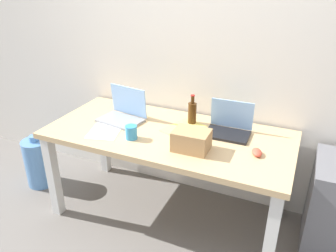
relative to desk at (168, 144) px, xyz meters
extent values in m
plane|color=slate|center=(0.00, 0.00, -0.63)|extent=(8.00, 8.00, 0.00)
cube|color=silver|center=(0.00, 0.46, 0.67)|extent=(5.20, 0.08, 2.60)
cube|color=tan|center=(0.00, 0.00, 0.07)|extent=(1.73, 0.80, 0.04)
cube|color=silver|center=(-0.81, -0.34, -0.29)|extent=(0.07, 0.07, 0.68)
cube|color=silver|center=(0.81, -0.34, -0.29)|extent=(0.07, 0.07, 0.68)
cube|color=silver|center=(-0.81, 0.34, -0.29)|extent=(0.07, 0.07, 0.68)
cube|color=silver|center=(0.81, 0.34, -0.29)|extent=(0.07, 0.07, 0.68)
cube|color=gray|center=(-0.41, 0.02, 0.10)|extent=(0.35, 0.26, 0.02)
cube|color=#8CB7EA|center=(-0.39, 0.13, 0.22)|extent=(0.32, 0.08, 0.23)
cube|color=black|center=(0.39, 0.12, 0.10)|extent=(0.30, 0.21, 0.02)
cube|color=#8CB7EA|center=(0.39, 0.23, 0.21)|extent=(0.30, 0.02, 0.20)
cylinder|color=#47280F|center=(0.10, 0.22, 0.17)|extent=(0.06, 0.06, 0.16)
cylinder|color=#47280F|center=(0.10, 0.22, 0.28)|extent=(0.03, 0.03, 0.06)
cylinder|color=#B21E19|center=(0.10, 0.22, 0.31)|extent=(0.03, 0.03, 0.01)
ellipsoid|color=#D84C38|center=(0.63, -0.06, 0.11)|extent=(0.09, 0.11, 0.03)
cube|color=tan|center=(0.23, -0.16, 0.16)|extent=(0.23, 0.17, 0.13)
cylinder|color=#338CC6|center=(-0.19, -0.19, 0.14)|extent=(0.08, 0.08, 0.09)
cube|color=#F4E06B|center=(0.08, 0.10, 0.09)|extent=(0.30, 0.35, 0.00)
cube|color=white|center=(-0.42, -0.15, 0.09)|extent=(0.28, 0.34, 0.00)
cylinder|color=#598CC6|center=(-1.22, -0.08, -0.42)|extent=(0.24, 0.24, 0.43)
cylinder|color=#598CC6|center=(-1.22, -0.08, -0.18)|extent=(0.08, 0.08, 0.05)
camera|label=1|loc=(0.85, -1.91, 1.14)|focal=35.44mm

